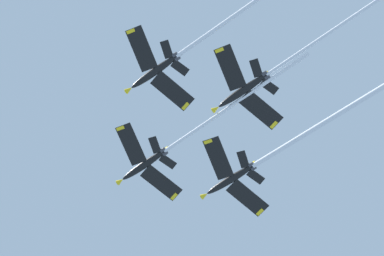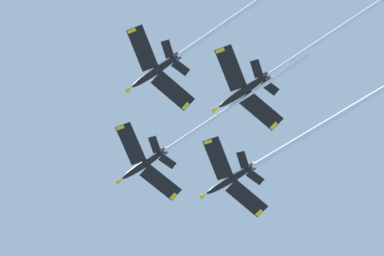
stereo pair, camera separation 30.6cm
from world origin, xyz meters
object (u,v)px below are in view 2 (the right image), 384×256
(jet_lead, at_px, (171,147))
(jet_right_wing, at_px, (273,154))
(jet_left_wing, at_px, (184,52))
(jet_slot, at_px, (265,77))

(jet_lead, relative_size, jet_right_wing, 1.00)
(jet_left_wing, xyz_separation_m, jet_right_wing, (14.63, 23.54, -0.88))
(jet_left_wing, height_order, jet_slot, jet_left_wing)
(jet_left_wing, relative_size, jet_right_wing, 0.90)
(jet_right_wing, height_order, jet_slot, jet_right_wing)
(jet_lead, bearing_deg, jet_right_wing, 10.72)
(jet_right_wing, bearing_deg, jet_lead, -169.28)
(jet_right_wing, bearing_deg, jet_slot, -87.97)
(jet_lead, xyz_separation_m, jet_right_wing, (20.71, 3.92, -4.88))
(jet_lead, distance_m, jet_right_wing, 21.64)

